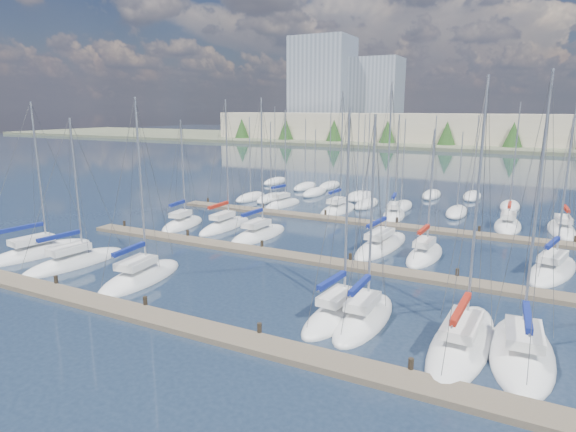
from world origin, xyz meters
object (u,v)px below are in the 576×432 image
at_px(sailboat_b, 75,262).
at_px(sailboat_r, 562,230).
at_px(sailboat_p, 394,215).
at_px(sailboat_h, 183,224).
at_px(sailboat_q, 508,226).
at_px(sailboat_l, 425,255).
at_px(sailboat_j, 259,235).
at_px(sailboat_e, 364,318).
at_px(sailboat_m, 552,270).
at_px(sailboat_o, 338,210).
at_px(sailboat_n, 283,204).
at_px(sailboat_d, 339,313).
at_px(sailboat_c, 141,277).
at_px(sailboat_i, 225,226).
at_px(sailboat_g, 521,352).
at_px(sailboat_k, 381,245).
at_px(sailboat_a, 38,252).
at_px(sailboat_f, 462,342).

distance_m(sailboat_b, sailboat_r, 44.83).
relative_size(sailboat_p, sailboat_h, 1.04).
relative_size(sailboat_q, sailboat_l, 0.97).
distance_m(sailboat_j, sailboat_e, 19.80).
height_order(sailboat_m, sailboat_o, sailboat_o).
bearing_deg(sailboat_n, sailboat_r, 11.36).
bearing_deg(sailboat_o, sailboat_j, -97.60).
distance_m(sailboat_o, sailboat_e, 29.90).
bearing_deg(sailboat_j, sailboat_o, 83.74).
distance_m(sailboat_m, sailboat_d, 18.29).
height_order(sailboat_q, sailboat_d, sailboat_d).
distance_m(sailboat_j, sailboat_c, 13.96).
bearing_deg(sailboat_i, sailboat_g, -27.98).
relative_size(sailboat_b, sailboat_g, 0.83).
distance_m(sailboat_o, sailboat_r, 23.16).
xyz_separation_m(sailboat_k, sailboat_l, (3.95, -1.07, -0.01)).
distance_m(sailboat_i, sailboat_a, 17.04).
relative_size(sailboat_b, sailboat_h, 1.04).
distance_m(sailboat_p, sailboat_f, 30.00).
height_order(sailboat_j, sailboat_d, sailboat_j).
relative_size(sailboat_j, sailboat_q, 1.26).
bearing_deg(sailboat_o, sailboat_n, -176.02).
relative_size(sailboat_n, sailboat_a, 0.94).
distance_m(sailboat_b, sailboat_l, 27.89).
height_order(sailboat_i, sailboat_f, sailboat_f).
xyz_separation_m(sailboat_i, sailboat_c, (3.29, -15.29, -0.02)).
relative_size(sailboat_h, sailboat_k, 0.78).
xyz_separation_m(sailboat_q, sailboat_f, (-0.60, -28.23, 0.00)).
height_order(sailboat_q, sailboat_c, sailboat_c).
relative_size(sailboat_k, sailboat_l, 1.33).
height_order(sailboat_f, sailboat_d, sailboat_f).
relative_size(sailboat_b, sailboat_d, 0.94).
bearing_deg(sailboat_c, sailboat_m, 24.94).
height_order(sailboat_n, sailboat_k, sailboat_k).
bearing_deg(sailboat_p, sailboat_i, -146.42).
height_order(sailboat_a, sailboat_e, sailboat_a).
bearing_deg(sailboat_n, sailboat_j, -62.42).
bearing_deg(sailboat_r, sailboat_e, -116.14).
distance_m(sailboat_a, sailboat_d, 26.72).
xyz_separation_m(sailboat_l, sailboat_d, (-2.07, -13.88, 0.01)).
bearing_deg(sailboat_f, sailboat_r, 82.33).
distance_m(sailboat_e, sailboat_r, 30.49).
bearing_deg(sailboat_h, sailboat_r, 15.65).
xyz_separation_m(sailboat_e, sailboat_k, (-3.40, 14.92, 0.00)).
bearing_deg(sailboat_j, sailboat_i, 167.49).
height_order(sailboat_i, sailboat_h, sailboat_i).
bearing_deg(sailboat_e, sailboat_l, 88.01).
bearing_deg(sailboat_h, sailboat_e, -36.97).
xyz_separation_m(sailboat_j, sailboat_o, (2.50, 14.09, 0.01)).
bearing_deg(sailboat_g, sailboat_e, 174.65).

